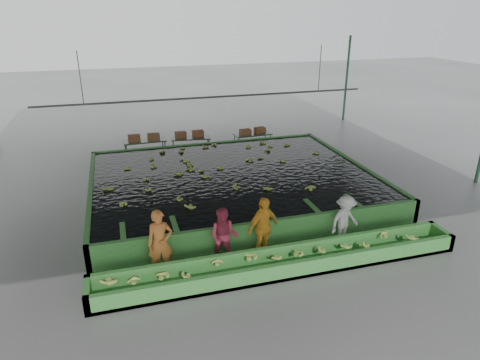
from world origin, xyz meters
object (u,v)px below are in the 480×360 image
object	(u,v)px
flotation_tank	(232,184)
packing_table_left	(145,149)
packing_table_right	(253,142)
worker_d	(345,220)
sorting_trough	(284,262)
packing_table_mid	(191,146)
worker_c	(263,228)
box_stack_right	(253,134)
box_stack_mid	(190,137)
box_stack_left	(144,141)
worker_a	(160,243)
worker_b	(224,237)

from	to	relation	value
flotation_tank	packing_table_left	world-z (taller)	flotation_tank
packing_table_right	worker_d	bearing A→B (deg)	-91.35
sorting_trough	packing_table_mid	world-z (taller)	packing_table_mid
worker_c	box_stack_right	distance (m)	9.63
packing_table_left	box_stack_mid	distance (m)	2.11
worker_c	box_stack_mid	bearing A→B (deg)	67.29
flotation_tank	packing_table_mid	bearing A→B (deg)	96.46
sorting_trough	box_stack_left	world-z (taller)	box_stack_left
worker_a	box_stack_right	world-z (taller)	worker_a
worker_a	worker_c	xyz separation A→B (m)	(2.79, 0.00, 0.00)
worker_a	worker_c	world-z (taller)	worker_c
packing_table_right	box_stack_right	distance (m)	0.42
packing_table_right	worker_b	bearing A→B (deg)	-112.36
flotation_tank	worker_d	world-z (taller)	worker_d
flotation_tank	worker_d	distance (m)	4.84
sorting_trough	worker_d	bearing A→B (deg)	20.04
packing_table_left	worker_d	bearing A→B (deg)	-62.67
sorting_trough	worker_a	world-z (taller)	worker_a
worker_b	worker_d	xyz separation A→B (m)	(3.61, -0.00, -0.05)
worker_b	worker_d	world-z (taller)	worker_b
worker_d	worker_b	bearing A→B (deg)	164.71
flotation_tank	box_stack_right	distance (m)	5.50
flotation_tank	sorting_trough	xyz separation A→B (m)	(0.00, -5.10, -0.20)
flotation_tank	box_stack_right	size ratio (longest dim) A/B	7.67
packing_table_left	box_stack_left	size ratio (longest dim) A/B	1.37
packing_table_mid	packing_table_right	xyz separation A→B (m)	(3.00, -0.18, -0.01)
worker_a	packing_table_right	bearing A→B (deg)	58.84
flotation_tank	worker_b	bearing A→B (deg)	-108.26
box_stack_mid	box_stack_right	xyz separation A→B (m)	(3.03, -0.27, -0.02)
worker_a	sorting_trough	bearing A→B (deg)	-14.98
box_stack_right	packing_table_left	bearing A→B (deg)	177.17
sorting_trough	worker_b	world-z (taller)	worker_b
worker_c	packing_table_right	world-z (taller)	worker_c
worker_b	flotation_tank	bearing A→B (deg)	96.05
sorting_trough	worker_b	size ratio (longest dim) A/B	6.17
worker_a	box_stack_left	world-z (taller)	worker_a
worker_c	box_stack_left	world-z (taller)	worker_c
worker_b	worker_d	size ratio (longest dim) A/B	1.06
worker_b	box_stack_left	world-z (taller)	worker_b
worker_a	worker_c	bearing A→B (deg)	-0.52
sorting_trough	box_stack_left	size ratio (longest dim) A/B	7.13
packing_table_left	packing_table_right	world-z (taller)	packing_table_left
worker_d	packing_table_mid	distance (m)	9.90
packing_table_left	worker_a	bearing A→B (deg)	-92.34
worker_d	packing_table_left	xyz separation A→B (m)	(-4.91, 9.50, -0.33)
packing_table_mid	box_stack_mid	xyz separation A→B (m)	(-0.05, 0.01, 0.42)
packing_table_left	box_stack_right	size ratio (longest dim) A/B	1.47
worker_a	packing_table_mid	distance (m)	9.84
packing_table_mid	worker_b	bearing A→B (deg)	-94.99
packing_table_mid	box_stack_right	xyz separation A→B (m)	(2.98, -0.25, 0.40)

